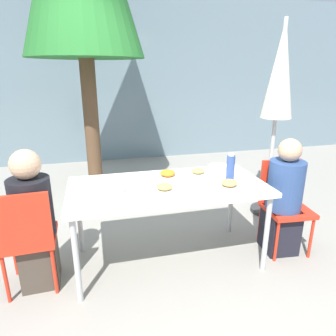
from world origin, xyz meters
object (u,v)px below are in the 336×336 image
closed_umbrella (280,79)px  drinking_cup (120,188)px  bottle (230,168)px  chair_left (26,234)px  person_left (34,223)px  person_right (283,200)px  salad_bowl (218,167)px  chair_right (284,198)px

closed_umbrella → drinking_cup: (-1.84, -0.76, -0.80)m
bottle → chair_left: bearing=-176.6°
person_left → person_right: size_ratio=1.02×
bottle → salad_bowl: bearing=86.0°
chair_left → bottle: (1.69, 0.10, 0.36)m
chair_left → drinking_cup: size_ratio=10.71×
drinking_cup → bottle: bearing=3.2°
chair_left → person_right: size_ratio=0.78×
closed_umbrella → chair_left: bearing=-162.5°
person_right → chair_right: bearing=-121.9°
salad_bowl → bottle: bearing=-94.0°
chair_right → bottle: bearing=5.8°
bottle → drinking_cup: size_ratio=3.04×
chair_right → person_left: bearing=5.8°
person_right → chair_left: bearing=5.9°
chair_left → drinking_cup: 0.77m
chair_left → drinking_cup: bearing=1.3°
chair_right → person_right: size_ratio=0.78×
person_right → salad_bowl: bearing=-31.3°
chair_right → bottle: (-0.58, -0.01, 0.36)m
chair_left → person_left: size_ratio=0.76×
person_left → closed_umbrella: bearing=13.6°
drinking_cup → chair_left: bearing=-176.3°
chair_right → salad_bowl: (-0.56, 0.30, 0.26)m
person_left → salad_bowl: person_left is taller
chair_left → bottle: 1.73m
chair_left → person_left: 0.10m
chair_right → drinking_cup: 1.58m
person_right → bottle: (-0.53, 0.07, 0.34)m
chair_left → person_left: person_left is taller
drinking_cup → salad_bowl: (1.00, 0.36, -0.02)m
person_left → bottle: size_ratio=4.64×
person_right → salad_bowl: size_ratio=5.85×
closed_umbrella → person_right: bearing=-113.5°
chair_left → person_right: 2.22m
person_left → person_right: bearing=-3.8°
person_left → person_right: person_left is taller
chair_left → person_left: bearing=58.1°
person_right → closed_umbrella: (0.33, 0.77, 1.06)m
chair_right → salad_bowl: chair_right is taller
person_left → drinking_cup: size_ratio=14.10×
person_right → bottle: 0.63m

